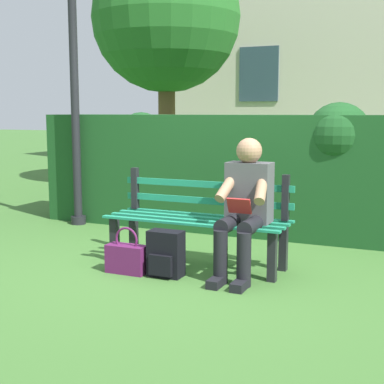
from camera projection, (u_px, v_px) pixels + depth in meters
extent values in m
plane|color=#3D6B2D|center=(196.00, 266.00, 5.04)|extent=(60.00, 60.00, 0.00)
cube|color=black|center=(272.00, 256.00, 4.55)|extent=(0.07, 0.07, 0.42)
cube|color=black|center=(115.00, 239.00, 5.16)|extent=(0.07, 0.07, 0.42)
cube|color=black|center=(283.00, 247.00, 4.87)|extent=(0.07, 0.07, 0.42)
cube|color=black|center=(134.00, 232.00, 5.48)|extent=(0.07, 0.07, 0.42)
cube|color=#1E8460|center=(206.00, 215.00, 5.18)|extent=(1.67, 0.06, 0.02)
cube|color=#1E8460|center=(200.00, 218.00, 5.05)|extent=(1.67, 0.06, 0.02)
cube|color=#1E8460|center=(193.00, 221.00, 4.91)|extent=(1.67, 0.06, 0.02)
cube|color=#1E8460|center=(186.00, 224.00, 4.77)|extent=(1.67, 0.06, 0.02)
cube|color=black|center=(286.00, 198.00, 4.84)|extent=(0.06, 0.06, 0.40)
cube|color=black|center=(135.00, 188.00, 5.45)|extent=(0.06, 0.06, 0.40)
cube|color=#1E8460|center=(206.00, 201.00, 5.16)|extent=(1.67, 0.02, 0.06)
cube|color=#1E8460|center=(206.00, 184.00, 5.13)|extent=(1.67, 0.02, 0.06)
cube|color=#4C4C51|center=(249.00, 192.00, 4.76)|extent=(0.38, 0.22, 0.52)
sphere|color=#A57A5B|center=(249.00, 151.00, 4.69)|extent=(0.22, 0.22, 0.22)
cylinder|color=black|center=(252.00, 225.00, 4.57)|extent=(0.13, 0.42, 0.13)
cylinder|color=black|center=(230.00, 223.00, 4.65)|extent=(0.13, 0.42, 0.13)
cylinder|color=black|center=(244.00, 260.00, 4.41)|extent=(0.12, 0.12, 0.44)
cylinder|color=black|center=(220.00, 257.00, 4.49)|extent=(0.12, 0.12, 0.44)
cube|color=black|center=(240.00, 285.00, 4.37)|extent=(0.10, 0.24, 0.07)
cube|color=black|center=(217.00, 282.00, 4.45)|extent=(0.10, 0.24, 0.07)
cylinder|color=#A57A5B|center=(261.00, 188.00, 4.57)|extent=(0.14, 0.32, 0.26)
cylinder|color=#A57A5B|center=(227.00, 186.00, 4.69)|extent=(0.14, 0.32, 0.26)
cube|color=#B22626|center=(239.00, 206.00, 4.54)|extent=(0.20, 0.07, 0.13)
cube|color=#19471E|center=(222.00, 172.00, 6.56)|extent=(4.52, 0.76, 1.36)
sphere|color=#19471E|center=(339.00, 135.00, 5.84)|extent=(0.68, 0.68, 0.68)
sphere|color=#19471E|center=(141.00, 136.00, 7.02)|extent=(0.61, 0.61, 0.61)
cube|color=#334756|center=(259.00, 74.00, 12.29)|extent=(0.90, 0.04, 1.20)
cube|color=black|center=(166.00, 253.00, 4.70)|extent=(0.29, 0.17, 0.39)
cube|color=black|center=(160.00, 266.00, 4.62)|extent=(0.21, 0.04, 0.17)
cylinder|color=black|center=(180.00, 250.00, 4.75)|extent=(0.04, 0.04, 0.24)
cylinder|color=black|center=(162.00, 248.00, 4.82)|extent=(0.04, 0.04, 0.24)
cube|color=#59194C|center=(127.00, 259.00, 4.80)|extent=(0.36, 0.15, 0.25)
torus|color=#59194C|center=(126.00, 239.00, 4.78)|extent=(0.22, 0.02, 0.22)
cylinder|color=brown|center=(167.00, 124.00, 10.24)|extent=(0.31, 0.31, 2.34)
sphere|color=#236023|center=(166.00, 17.00, 9.97)|extent=(2.69, 2.69, 2.69)
sphere|color=#236023|center=(144.00, 37.00, 10.64)|extent=(1.61, 1.61, 1.61)
cylinder|color=black|center=(78.00, 220.00, 6.91)|extent=(0.18, 0.18, 0.10)
cylinder|color=black|center=(75.00, 96.00, 6.69)|extent=(0.10, 0.10, 3.16)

